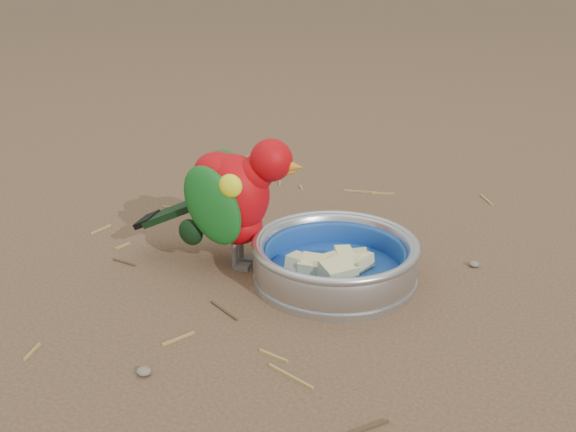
% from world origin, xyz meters
% --- Properties ---
extents(ground, '(60.00, 60.00, 0.00)m').
position_xyz_m(ground, '(0.00, 0.00, 0.00)').
color(ground, brown).
extents(food_bowl, '(0.23, 0.23, 0.02)m').
position_xyz_m(food_bowl, '(0.04, 0.04, 0.01)').
color(food_bowl, '#B2B2BA').
rests_on(food_bowl, ground).
extents(bowl_wall, '(0.23, 0.23, 0.04)m').
position_xyz_m(bowl_wall, '(0.04, 0.04, 0.04)').
color(bowl_wall, '#B2B2BA').
rests_on(bowl_wall, food_bowl).
extents(fruit_wedges, '(0.14, 0.14, 0.03)m').
position_xyz_m(fruit_wedges, '(0.04, 0.04, 0.03)').
color(fruit_wedges, beige).
rests_on(fruit_wedges, food_bowl).
extents(lory_parrot, '(0.24, 0.12, 0.19)m').
position_xyz_m(lory_parrot, '(-0.11, 0.04, 0.09)').
color(lory_parrot, '#BA060C').
rests_on(lory_parrot, ground).
extents(ground_debris, '(0.90, 0.80, 0.01)m').
position_xyz_m(ground_debris, '(-0.00, 0.05, 0.00)').
color(ground_debris, '#9F8343').
rests_on(ground_debris, ground).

